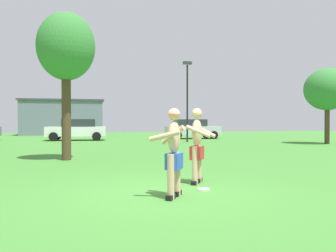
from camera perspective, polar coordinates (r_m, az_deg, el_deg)
ground_plane at (r=7.02m, az=-0.38°, el=-10.82°), size 80.00×80.00×0.00m
player_with_cap at (r=6.49m, az=0.93°, el=-3.69°), size 0.73×0.78×1.66m
player_in_red at (r=8.00m, az=4.76°, el=-2.85°), size 0.78×0.83×1.71m
frisbee at (r=7.37m, az=5.79°, el=-10.18°), size 0.26×0.26×0.03m
car_silver_mid_lot at (r=28.70m, az=3.90°, el=-0.43°), size 4.33×2.08×1.58m
car_white_far_end at (r=27.00m, az=-14.55°, el=-0.52°), size 4.39×2.22×1.58m
lamp_post at (r=24.18m, az=3.15°, el=5.46°), size 0.60×0.24×5.52m
outbuilding_behind_lot at (r=39.64m, az=-16.64°, el=1.35°), size 8.45×6.30×3.68m
tree_behind_players at (r=24.17m, az=24.43°, el=5.41°), size 2.83×2.83×4.74m
tree_near_building at (r=13.56m, az=-16.21°, el=11.97°), size 2.09×2.09×5.37m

